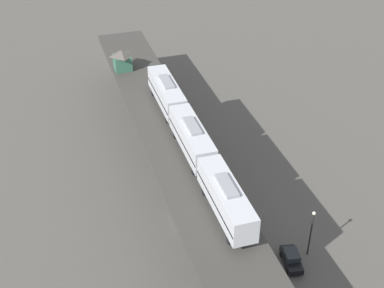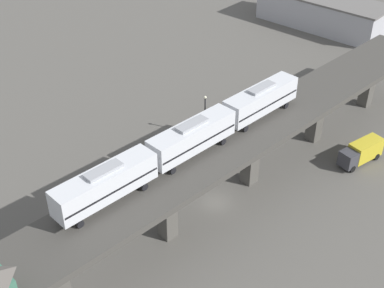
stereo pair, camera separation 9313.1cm
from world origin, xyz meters
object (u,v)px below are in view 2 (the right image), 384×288
delivery_truck (361,152)px  street_lamp (205,112)px  street_car_silver (103,232)px  warehouse_building (322,12)px  subway_train (192,137)px  street_car_black (221,135)px

delivery_truck → street_lamp: bearing=-160.4°
street_car_silver → street_lamp: 25.98m
street_car_silver → delivery_truck: delivery_truck is taller
street_lamp → warehouse_building: size_ratio=0.24×
subway_train → warehouse_building: size_ratio=1.27×
street_car_silver → warehouse_building: bearing=96.4°
subway_train → delivery_truck: 27.86m
subway_train → warehouse_building: bearing=101.9°
subway_train → street_car_black: 19.33m
street_lamp → street_car_silver: bearing=-82.3°
subway_train → delivery_truck: (13.22, 22.67, -9.35)m
street_lamp → delivery_truck: bearing=19.6°
street_car_silver → delivery_truck: size_ratio=0.62×
subway_train → street_car_black: subway_train is taller
subway_train → street_car_silver: (-5.31, -10.70, -10.18)m
subway_train → street_lamp: bearing=120.5°
delivery_truck → warehouse_building: warehouse_building is taller
street_lamp → warehouse_building: 51.49m
street_car_black → warehouse_building: 51.44m
street_car_silver → delivery_truck: bearing=61.0°
delivery_truck → warehouse_building: bearing=122.0°
street_car_black → warehouse_building: (-8.00, 50.75, 2.47)m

